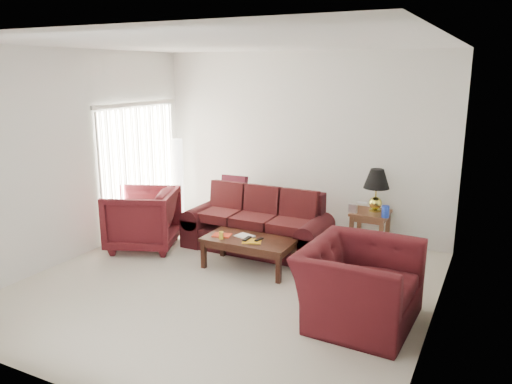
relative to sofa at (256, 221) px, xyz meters
The scene contains 19 objects.
floor 1.44m from the sofa, 79.82° to the right, with size 5.00×5.00×0.00m, color beige.
blinds 2.27m from the sofa, behind, with size 0.10×2.00×2.16m, color silver.
sofa is the anchor object (origin of this frame).
throw_pillow 1.13m from the sofa, 137.22° to the left, with size 0.45×0.13×0.45m, color black.
end_table 1.75m from the sofa, 27.61° to the left, with size 0.55×0.55×0.60m, color #4A2C19, non-canonical shape.
table_lamp 1.88m from the sofa, 28.58° to the left, with size 0.39×0.39×0.65m, color gold, non-canonical shape.
clock 1.48m from the sofa, 25.88° to the left, with size 0.13×0.05×0.13m, color silver.
blue_canister 1.92m from the sofa, 18.41° to the left, with size 0.11×0.11×0.17m, color #1A36AF.
picture_frame 1.68m from the sofa, 34.87° to the left, with size 0.14×0.02×0.17m, color white.
floor_lamp 2.14m from the sofa, 159.15° to the left, with size 0.25×0.25×1.52m, color white, non-canonical shape.
armchair_left 1.76m from the sofa, 156.25° to the right, with size 0.99×1.02×0.93m, color #440F14.
armchair_right 2.50m from the sofa, 36.70° to the right, with size 1.32×1.15×0.86m, color #3D0E12.
coffee_table 0.80m from the sofa, 71.37° to the right, with size 1.25×0.63×0.44m, color black, non-canonical shape.
magazine_red 0.79m from the sofa, 101.12° to the right, with size 0.25×0.19×0.01m, color #AD2711.
magazine_white 0.68m from the sofa, 77.04° to the right, with size 0.25×0.19×0.01m, color white.
magazine_orange 0.89m from the sofa, 67.33° to the right, with size 0.25×0.19×0.01m, color gold.
remote_a 0.85m from the sofa, 72.02° to the right, with size 0.05×0.18×0.02m, color black.
remote_b 0.86m from the sofa, 60.93° to the right, with size 0.04×0.15×0.02m, color black.
yellow_glass 0.91m from the sofa, 95.71° to the right, with size 0.06×0.06×0.11m, color yellow.
Camera 1 is at (3.03, -5.16, 2.71)m, focal length 35.00 mm.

